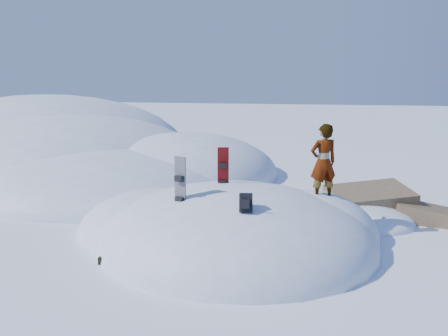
% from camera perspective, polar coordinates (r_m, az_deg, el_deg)
% --- Properties ---
extents(ground, '(120.00, 120.00, 0.00)m').
position_cam_1_polar(ground, '(11.14, 1.46, -9.93)').
color(ground, white).
rests_on(ground, ground).
extents(snow_mound, '(8.00, 6.00, 3.00)m').
position_cam_1_polar(snow_mound, '(11.38, 0.81, -9.44)').
color(snow_mound, white).
rests_on(snow_mound, ground).
extents(snow_ridge, '(21.50, 18.50, 6.40)m').
position_cam_1_polar(snow_ridge, '(23.82, -19.68, 1.09)').
color(snow_ridge, white).
rests_on(snow_ridge, ground).
extents(rock_outcrop, '(4.68, 4.41, 1.68)m').
position_cam_1_polar(rock_outcrop, '(13.97, 18.97, -5.98)').
color(rock_outcrop, brown).
rests_on(rock_outcrop, ground).
extents(snowboard_red, '(0.30, 0.21, 1.53)m').
position_cam_1_polar(snowboard_red, '(11.13, -0.13, -1.06)').
color(snowboard_red, '#B0090A').
rests_on(snowboard_red, snow_mound).
extents(snowboard_dark, '(0.31, 0.25, 1.66)m').
position_cam_1_polar(snowboard_dark, '(10.12, -5.77, -3.04)').
color(snowboard_dark, black).
rests_on(snowboard_dark, snow_mound).
extents(backpack, '(0.33, 0.42, 0.48)m').
position_cam_1_polar(backpack, '(9.32, 2.85, -4.57)').
color(backpack, black).
rests_on(backpack, snow_mound).
extents(gear_pile, '(0.77, 0.58, 0.21)m').
position_cam_1_polar(gear_pile, '(10.39, -13.89, -11.32)').
color(gear_pile, black).
rests_on(gear_pile, ground).
extents(person, '(0.84, 0.73, 1.94)m').
position_cam_1_polar(person, '(11.16, 12.83, 0.71)').
color(person, slate).
rests_on(person, snow_mound).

